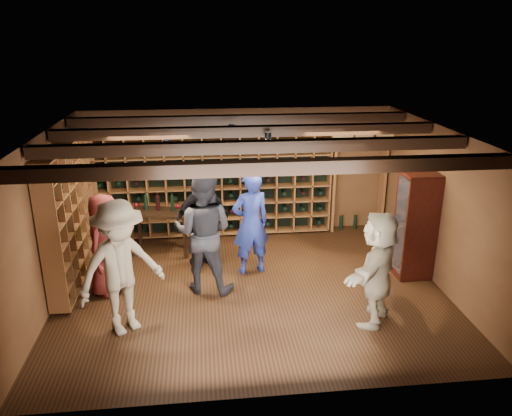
{
  "coord_description": "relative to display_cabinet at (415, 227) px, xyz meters",
  "views": [
    {
      "loc": [
        -0.71,
        -7.04,
        3.88
      ],
      "look_at": [
        0.09,
        0.2,
        1.3
      ],
      "focal_mm": 35.0,
      "sensor_mm": 36.0,
      "label": 1
    }
  ],
  "objects": [
    {
      "name": "tasting_table",
      "position": [
        -4.22,
        1.38,
        -0.13
      ],
      "size": [
        1.16,
        0.75,
        1.09
      ],
      "rotation": [
        0.0,
        0.0,
        -0.22
      ],
      "color": "black",
      "rests_on": "ground"
    },
    {
      "name": "guest_khaki",
      "position": [
        -4.55,
        -1.15,
        0.08
      ],
      "size": [
        1.39,
        1.26,
        1.88
      ],
      "primitive_type": "imported",
      "rotation": [
        0.0,
        0.0,
        0.6
      ],
      "color": "#7B6C55",
      "rests_on": "ground"
    },
    {
      "name": "guest_woman_black",
      "position": [
        -3.47,
        0.75,
        -0.01
      ],
      "size": [
        1.08,
        0.76,
        1.69
      ],
      "primitive_type": "imported",
      "rotation": [
        0.0,
        0.0,
        3.53
      ],
      "color": "black",
      "rests_on": "ground"
    },
    {
      "name": "ground",
      "position": [
        -2.71,
        -0.2,
        -0.86
      ],
      "size": [
        6.0,
        6.0,
        0.0
      ],
      "primitive_type": "plane",
      "color": "#341C0E",
      "rests_on": "ground"
    },
    {
      "name": "man_blue_shirt",
      "position": [
        -2.66,
        0.41,
        0.03
      ],
      "size": [
        0.73,
        0.58,
        1.77
      ],
      "primitive_type": "imported",
      "rotation": [
        0.0,
        0.0,
        3.41
      ],
      "color": "navy",
      "rests_on": "ground"
    },
    {
      "name": "guest_red_floral",
      "position": [
        -4.94,
        -0.05,
        -0.05
      ],
      "size": [
        0.75,
        0.92,
        1.62
      ],
      "primitive_type": "imported",
      "rotation": [
        0.0,
        0.0,
        1.23
      ],
      "color": "maroon",
      "rests_on": "ground"
    },
    {
      "name": "wine_rack_left",
      "position": [
        -5.54,
        0.62,
        0.29
      ],
      "size": [
        0.3,
        2.65,
        2.2
      ],
      "color": "brown",
      "rests_on": "ground"
    },
    {
      "name": "wine_rack_back",
      "position": [
        -3.24,
        2.13,
        0.29
      ],
      "size": [
        4.65,
        0.3,
        2.2
      ],
      "color": "brown",
      "rests_on": "ground"
    },
    {
      "name": "display_cabinet",
      "position": [
        0.0,
        0.0,
        0.0
      ],
      "size": [
        0.55,
        0.5,
        1.75
      ],
      "color": "#3A100B",
      "rests_on": "ground"
    },
    {
      "name": "man_grey_suit",
      "position": [
        -3.44,
        -0.1,
        0.11
      ],
      "size": [
        1.11,
        0.97,
        1.94
      ],
      "primitive_type": "imported",
      "rotation": [
        0.0,
        0.0,
        2.85
      ],
      "color": "black",
      "rests_on": "ground"
    },
    {
      "name": "crate_shelf",
      "position": [
        -0.31,
        2.12,
        0.71
      ],
      "size": [
        1.2,
        0.32,
        2.07
      ],
      "color": "brown",
      "rests_on": "ground"
    },
    {
      "name": "guest_beige",
      "position": [
        -1.09,
        -1.31,
        -0.03
      ],
      "size": [
        1.28,
        1.52,
        1.64
      ],
      "primitive_type": "imported",
      "rotation": [
        0.0,
        0.0,
        4.1
      ],
      "color": "tan",
      "rests_on": "ground"
    },
    {
      "name": "room_shell",
      "position": [
        -2.71,
        -0.15,
        1.56
      ],
      "size": [
        6.0,
        6.0,
        6.0
      ],
      "color": "brown",
      "rests_on": "ground"
    }
  ]
}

